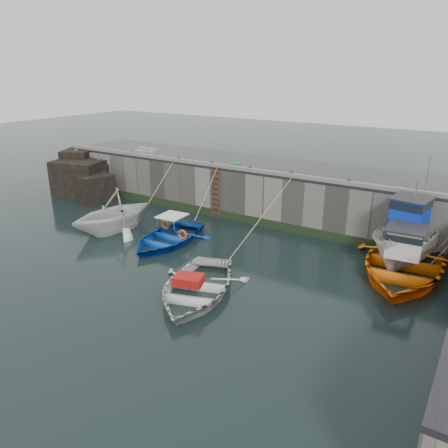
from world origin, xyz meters
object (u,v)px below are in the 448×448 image
Objects in this scene: bollard_a at (179,159)px; bollard_b at (212,163)px; bollard_e at (349,182)px; boat_near_navy at (196,294)px; ladder at (216,193)px; fish_crate at (235,165)px; boat_far_white at (409,242)px; bollard_c at (250,169)px; bollard_d at (291,174)px; boat_far_orange at (403,264)px; boat_near_white at (115,230)px; boat_near_blue at (168,242)px.

bollard_a is 1.00× the size of bollard_b.
boat_near_navy is at bearing -110.16° from bollard_e.
ladder reaches higher than boat_near_navy.
fish_crate is at bearing 4.97° from bollard_a.
bollard_c is (-9.21, 0.91, 2.27)m from boat_far_white.
fish_crate is at bearing 164.02° from bollard_c.
boat_far_orange is at bearing -19.97° from bollard_d.
boat_far_white is at bearing -3.63° from bollard_a.
boat_far_orange is 11.24m from fish_crate.
boat_near_white is 18.46× the size of bollard_a.
boat_near_navy is (4.60, -3.77, 0.00)m from boat_near_blue.
bollard_b is (-12.00, 2.44, 2.81)m from boat_far_orange.
bollard_b is at bearing 102.07° from boat_near_navy.
fish_crate is at bearing 60.68° from boat_near_white.
ladder is 3.47m from bollard_a.
ladder is 0.62× the size of boat_near_white.
bollard_a is (-7.70, 8.98, 3.30)m from boat_near_navy.
bollard_b is (-0.50, 0.34, 1.71)m from ladder.
boat_far_white is 23.31× the size of bollard_d.
boat_near_blue is at bearing -151.18° from boat_far_white.
bollard_c is (2.70, 0.00, 0.00)m from bollard_b.
boat_near_blue is 18.68× the size of bollard_a.
bollard_c is at bearing 87.56° from boat_near_navy.
bollard_e is at bearing 30.16° from boat_near_blue.
bollard_b is at bearing 180.00° from bollard_e.
boat_far_white is at bearing -15.00° from bollard_e.
ladder is at bearing -171.33° from bollard_c.
bollard_e is at bearing 51.84° from boat_near_navy.
boat_near_white is at bearing 138.61° from boat_near_navy.
boat_near_blue is 6.20m from bollard_b.
bollard_e is at bearing 141.30° from boat_far_orange.
boat_near_white is 18.46× the size of bollard_d.
ladder is 11.43× the size of bollard_b.
boat_near_navy is 20.08× the size of bollard_c.
boat_near_navy is 20.08× the size of bollard_d.
bollard_e is at bearing 0.00° from bollard_a.
boat_far_white is (11.41, -0.58, -0.57)m from ladder.
bollard_c is 5.80m from bollard_e.
boat_far_white is 23.31× the size of bollard_a.
boat_far_orange is at bearing -34.82° from bollard_e.
boat_far_orange is 27.22× the size of bollard_a.
bollard_d is (8.47, 5.36, 3.30)m from boat_near_white.
boat_far_white reaches higher than ladder.
boat_far_orange reaches higher than bollard_b.
bollard_a reaches higher than boat_near_navy.
bollard_c is (2.09, 5.21, 3.30)m from boat_near_blue.
boat_far_orange is 27.22× the size of bollard_b.
boat_near_white is 15.76m from boat_far_white.
bollard_c is 2.60m from bollard_d.
bollard_c is at bearing 52.31° from boat_near_white.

